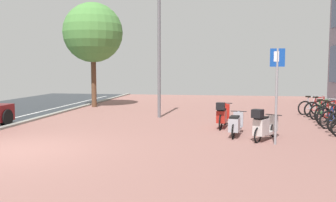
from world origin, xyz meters
name	(u,v)px	position (x,y,z in m)	size (l,w,h in m)	color
ground	(67,154)	(1.43, 0.00, -0.02)	(21.00, 40.00, 0.13)	#24292F
bicycle_rack_04	(336,119)	(9.24, 5.04, 0.33)	(1.28, 0.54, 0.95)	black
bicycle_rack_05	(331,116)	(9.28, 5.80, 0.35)	(1.27, 0.77, 1.01)	black
bicycle_rack_06	(329,114)	(9.40, 6.57, 0.34)	(1.28, 0.59, 0.96)	black
bicycle_rack_07	(323,112)	(9.35, 7.33, 0.33)	(1.22, 0.56, 0.93)	black
bicycle_rack_08	(319,109)	(9.38, 8.10, 0.34)	(1.35, 0.47, 0.98)	black
bicycle_rack_09	(311,108)	(9.22, 8.86, 0.33)	(1.26, 0.49, 0.94)	black
scooter_near	(235,125)	(5.68, 2.99, 0.37)	(0.60, 1.72, 0.75)	black
scooter_mid	(263,126)	(6.48, 2.41, 0.44)	(1.00, 1.51, 0.99)	black
scooter_far	(222,116)	(5.26, 4.53, 0.45)	(0.58, 1.81, 0.98)	black
parking_sign	(277,86)	(6.77, 1.90, 1.65)	(0.40, 0.07, 2.68)	gray
lamp_post	(159,43)	(2.52, 6.89, 3.21)	(0.20, 0.52, 5.78)	slate
street_tree	(93,33)	(-1.79, 10.55, 4.02)	(3.21, 3.21, 5.64)	brown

